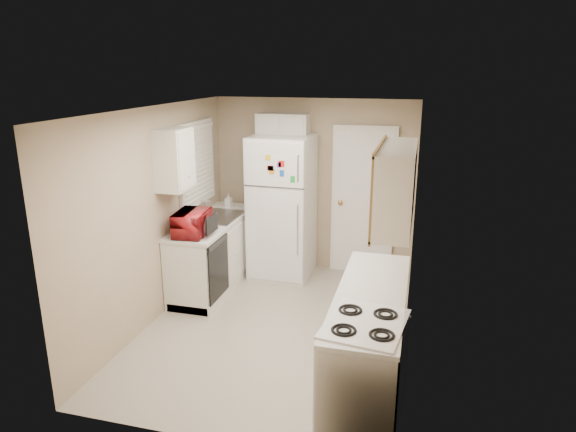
# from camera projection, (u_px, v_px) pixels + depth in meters

# --- Properties ---
(floor) EXTENTS (3.80, 3.80, 0.00)m
(floor) POSITION_uv_depth(u_px,v_px,m) (277.00, 326.00, 5.76)
(floor) COLOR #BBB2A4
(floor) RESTS_ON ground
(ceiling) EXTENTS (3.80, 3.80, 0.00)m
(ceiling) POSITION_uv_depth(u_px,v_px,m) (275.00, 109.00, 5.09)
(ceiling) COLOR white
(ceiling) RESTS_ON floor
(wall_left) EXTENTS (3.80, 3.80, 0.00)m
(wall_left) POSITION_uv_depth(u_px,v_px,m) (157.00, 215.00, 5.77)
(wall_left) COLOR tan
(wall_left) RESTS_ON floor
(wall_right) EXTENTS (3.80, 3.80, 0.00)m
(wall_right) POSITION_uv_depth(u_px,v_px,m) (412.00, 235.00, 5.08)
(wall_right) COLOR tan
(wall_right) RESTS_ON floor
(wall_back) EXTENTS (2.80, 2.80, 0.00)m
(wall_back) POSITION_uv_depth(u_px,v_px,m) (314.00, 185.00, 7.19)
(wall_back) COLOR tan
(wall_back) RESTS_ON floor
(wall_front) EXTENTS (2.80, 2.80, 0.00)m
(wall_front) POSITION_uv_depth(u_px,v_px,m) (202.00, 300.00, 3.66)
(wall_front) COLOR tan
(wall_front) RESTS_ON floor
(left_counter) EXTENTS (0.60, 1.80, 0.90)m
(left_counter) POSITION_uv_depth(u_px,v_px,m) (215.00, 253.00, 6.74)
(left_counter) COLOR silver
(left_counter) RESTS_ON floor
(dishwasher) EXTENTS (0.03, 0.58, 0.72)m
(dishwasher) POSITION_uv_depth(u_px,v_px,m) (218.00, 269.00, 6.10)
(dishwasher) COLOR black
(dishwasher) RESTS_ON floor
(sink) EXTENTS (0.54, 0.74, 0.16)m
(sink) POSITION_uv_depth(u_px,v_px,m) (218.00, 220.00, 6.76)
(sink) COLOR gray
(sink) RESTS_ON left_counter
(microwave) EXTENTS (0.54, 0.34, 0.34)m
(microwave) POSITION_uv_depth(u_px,v_px,m) (192.00, 223.00, 6.00)
(microwave) COLOR maroon
(microwave) RESTS_ON left_counter
(soap_bottle) EXTENTS (0.09, 0.09, 0.19)m
(soap_bottle) POSITION_uv_depth(u_px,v_px,m) (228.00, 200.00, 7.21)
(soap_bottle) COLOR silver
(soap_bottle) RESTS_ON left_counter
(window_blinds) EXTENTS (0.10, 0.98, 1.08)m
(window_blinds) POSITION_uv_depth(u_px,v_px,m) (197.00, 163.00, 6.62)
(window_blinds) COLOR silver
(window_blinds) RESTS_ON wall_left
(upper_cabinet_left) EXTENTS (0.30, 0.45, 0.70)m
(upper_cabinet_left) POSITION_uv_depth(u_px,v_px,m) (174.00, 159.00, 5.77)
(upper_cabinet_left) COLOR silver
(upper_cabinet_left) RESTS_ON wall_left
(refrigerator) EXTENTS (0.82, 0.80, 1.94)m
(refrigerator) POSITION_uv_depth(u_px,v_px,m) (282.00, 207.00, 6.97)
(refrigerator) COLOR white
(refrigerator) RESTS_ON floor
(cabinet_over_fridge) EXTENTS (0.70, 0.30, 0.40)m
(cabinet_over_fridge) POSITION_uv_depth(u_px,v_px,m) (283.00, 128.00, 6.92)
(cabinet_over_fridge) COLOR silver
(cabinet_over_fridge) RESTS_ON wall_back
(interior_door) EXTENTS (0.86, 0.06, 2.08)m
(interior_door) POSITION_uv_depth(u_px,v_px,m) (363.00, 202.00, 7.03)
(interior_door) COLOR white
(interior_door) RESTS_ON floor
(right_counter) EXTENTS (0.60, 2.00, 0.90)m
(right_counter) POSITION_uv_depth(u_px,v_px,m) (369.00, 338.00, 4.62)
(right_counter) COLOR silver
(right_counter) RESTS_ON floor
(stove) EXTENTS (0.67, 0.79, 0.87)m
(stove) POSITION_uv_depth(u_px,v_px,m) (363.00, 377.00, 4.07)
(stove) COLOR white
(stove) RESTS_ON floor
(upper_cabinet_right) EXTENTS (0.30, 1.20, 0.70)m
(upper_cabinet_right) POSITION_uv_depth(u_px,v_px,m) (397.00, 186.00, 4.48)
(upper_cabinet_right) COLOR silver
(upper_cabinet_right) RESTS_ON wall_right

